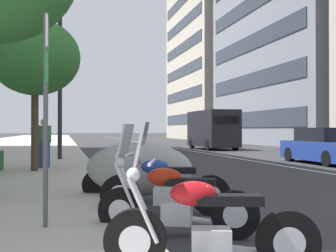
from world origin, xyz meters
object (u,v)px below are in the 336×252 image
(motorcycle_nearest_camera, at_px, (138,169))
(car_far_down_avenue, at_px, (326,147))
(street_tree_far_plaza, at_px, (35,58))
(parking_sign_by_curb, at_px, (46,93))
(delivery_van_ahead, at_px, (213,129))
(pedestrian_on_plaza, at_px, (44,143))
(street_lamp_with_banners, at_px, (69,36))
(motorcycle_by_sign_pole, at_px, (163,188))
(motorcycle_mid_row, at_px, (207,228))
(motorcycle_far_end_row, at_px, (174,203))

(motorcycle_nearest_camera, distance_m, car_far_down_avenue, 12.05)
(street_tree_far_plaza, bearing_deg, parking_sign_by_curb, -175.57)
(delivery_van_ahead, distance_m, pedestrian_on_plaza, 18.77)
(delivery_van_ahead, bearing_deg, parking_sign_by_curb, 155.74)
(motorcycle_nearest_camera, height_order, street_lamp_with_banners, street_lamp_with_banners)
(motorcycle_by_sign_pole, xyz_separation_m, street_lamp_with_banners, (12.45, 1.37, 4.97))
(street_tree_far_plaza, height_order, pedestrian_on_plaza, street_tree_far_plaza)
(street_tree_far_plaza, distance_m, pedestrian_on_plaza, 2.84)
(motorcycle_mid_row, height_order, parking_sign_by_curb, parking_sign_by_curb)
(motorcycle_nearest_camera, bearing_deg, motorcycle_by_sign_pole, 121.13)
(car_far_down_avenue, xyz_separation_m, delivery_van_ahead, (13.96, 0.16, 0.77))
(pedestrian_on_plaza, bearing_deg, motorcycle_by_sign_pole, -26.71)
(motorcycle_nearest_camera, height_order, parking_sign_by_curb, parking_sign_by_curb)
(motorcycle_mid_row, relative_size, motorcycle_by_sign_pole, 0.98)
(delivery_van_ahead, relative_size, street_tree_far_plaza, 1.21)
(street_tree_far_plaza, bearing_deg, car_far_down_avenue, -78.34)
(motorcycle_nearest_camera, height_order, delivery_van_ahead, delivery_van_ahead)
(car_far_down_avenue, bearing_deg, street_tree_far_plaza, 102.82)
(street_tree_far_plaza, bearing_deg, motorcycle_far_end_row, -165.12)
(motorcycle_far_end_row, relative_size, car_far_down_avenue, 0.43)
(car_far_down_avenue, bearing_deg, delivery_van_ahead, 1.82)
(street_lamp_with_banners, height_order, pedestrian_on_plaza, street_lamp_with_banners)
(street_tree_far_plaza, bearing_deg, motorcycle_mid_row, -167.55)
(motorcycle_mid_row, xyz_separation_m, pedestrian_on_plaza, (11.09, 1.99, 0.52))
(delivery_van_ahead, height_order, street_lamp_with_banners, street_lamp_with_banners)
(delivery_van_ahead, bearing_deg, motorcycle_nearest_camera, 156.77)
(delivery_van_ahead, xyz_separation_m, pedestrian_on_plaza, (-15.24, 10.95, -0.51))
(motorcycle_nearest_camera, xyz_separation_m, parking_sign_by_curb, (-2.69, 1.61, 1.23))
(motorcycle_nearest_camera, bearing_deg, street_lamp_with_banners, -59.99)
(motorcycle_far_end_row, bearing_deg, motorcycle_nearest_camera, -65.63)
(motorcycle_mid_row, xyz_separation_m, delivery_van_ahead, (26.33, -8.95, 1.03))
(motorcycle_mid_row, relative_size, car_far_down_avenue, 0.44)
(car_far_down_avenue, xyz_separation_m, parking_sign_by_curb, (-10.62, 10.69, 1.17))
(car_far_down_avenue, distance_m, street_tree_far_plaza, 11.92)
(motorcycle_far_end_row, xyz_separation_m, motorcycle_nearest_camera, (2.92, 0.00, 0.19))
(motorcycle_by_sign_pole, relative_size, delivery_van_ahead, 0.38)
(motorcycle_by_sign_pole, bearing_deg, street_tree_far_plaza, -55.66)
(parking_sign_by_curb, relative_size, pedestrian_on_plaza, 1.71)
(motorcycle_far_end_row, height_order, parking_sign_by_curb, parking_sign_by_curb)
(motorcycle_mid_row, height_order, street_tree_far_plaza, street_tree_far_plaza)
(motorcycle_mid_row, height_order, motorcycle_by_sign_pole, motorcycle_by_sign_pole)
(motorcycle_far_end_row, distance_m, street_lamp_with_banners, 14.84)
(motorcycle_mid_row, relative_size, motorcycle_far_end_row, 1.03)
(motorcycle_by_sign_pole, distance_m, motorcycle_nearest_camera, 1.46)
(motorcycle_by_sign_pole, height_order, street_tree_far_plaza, street_tree_far_plaza)
(street_tree_far_plaza, bearing_deg, street_lamp_with_banners, -11.18)
(motorcycle_nearest_camera, relative_size, street_lamp_with_banners, 0.25)
(motorcycle_by_sign_pole, height_order, street_lamp_with_banners, street_lamp_with_banners)
(pedestrian_on_plaza, bearing_deg, street_lamp_with_banners, 126.95)
(street_lamp_with_banners, bearing_deg, street_tree_far_plaza, 168.82)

